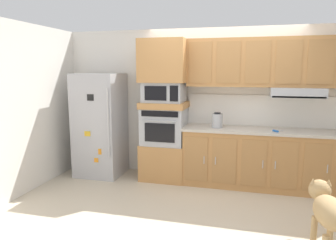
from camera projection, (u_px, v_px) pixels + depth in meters
ground_plane at (214, 201)px, 4.38m from camera, size 9.60×9.60×0.00m
back_kitchen_wall at (223, 104)px, 5.24m from camera, size 6.20×0.12×2.50m
side_panel_left at (36, 107)px, 4.88m from camera, size 0.12×7.10×2.50m
refrigerator at (100, 125)px, 5.40m from camera, size 0.76×0.73×1.76m
oven_base_cabinet at (165, 161)px, 5.28m from camera, size 0.74×0.62×0.60m
built_in_oven at (164, 126)px, 5.18m from camera, size 0.70×0.62×0.60m
appliance_mid_shelf at (164, 105)px, 5.13m from camera, size 0.74×0.62×0.10m
microwave at (164, 92)px, 5.09m from camera, size 0.64×0.54×0.32m
appliance_upper_cabinet at (164, 61)px, 5.01m from camera, size 0.74×0.62×0.68m
lower_cabinet_run at (283, 161)px, 4.78m from camera, size 3.02×0.63×0.88m
countertop_slab at (284, 131)px, 4.71m from camera, size 3.06×0.64×0.04m
backsplash_panel at (283, 111)px, 4.94m from camera, size 3.06×0.02×0.50m
upper_cabinet_with_hood at (288, 64)px, 4.67m from camera, size 3.02×0.48×0.88m
screwdriver at (276, 131)px, 4.57m from camera, size 0.17×0.17×0.03m
electric_kettle at (217, 120)px, 4.89m from camera, size 0.17×0.17×0.24m
dog at (327, 209)px, 3.09m from camera, size 0.32×0.98×0.67m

